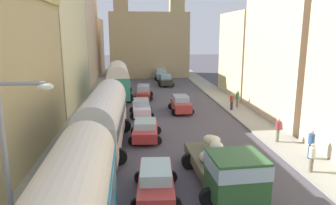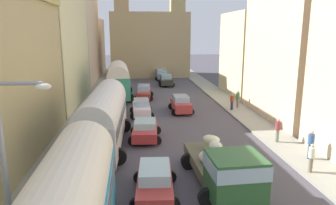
{
  "view_description": "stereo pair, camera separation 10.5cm",
  "coord_description": "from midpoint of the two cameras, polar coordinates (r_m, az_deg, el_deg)",
  "views": [
    {
      "loc": [
        -2.81,
        -2.6,
        7.46
      ],
      "look_at": [
        0.0,
        22.75,
        1.75
      ],
      "focal_mm": 33.75,
      "sensor_mm": 36.0,
      "label": 1
    },
    {
      "loc": [
        -2.7,
        -2.61,
        7.46
      ],
      "look_at": [
        0.0,
        22.75,
        1.75
      ],
      "focal_mm": 33.75,
      "sensor_mm": 36.0,
      "label": 2
    }
  ],
  "objects": [
    {
      "name": "car_6",
      "position": [
        36.04,
        -4.28,
        1.91
      ],
      "size": [
        2.3,
        4.16,
        1.57
      ],
      "color": "#AB3428",
      "rests_on": "ground"
    },
    {
      "name": "building_right_3",
      "position": [
        39.03,
        14.62,
        8.38
      ],
      "size": [
        4.87,
        9.06,
        9.69
      ],
      "color": "beige",
      "rests_on": "ground"
    },
    {
      "name": "parked_bus_1",
      "position": [
        21.0,
        -11.42,
        -2.33
      ],
      "size": [
        3.42,
        9.96,
        3.86
      ],
      "color": "silver",
      "rests_on": "ground"
    },
    {
      "name": "streetlamp_near",
      "position": [
        10.29,
        -26.13,
        -10.2
      ],
      "size": [
        1.58,
        0.28,
        6.18
      ],
      "color": "gray",
      "rests_on": "ground"
    },
    {
      "name": "building_left_3",
      "position": [
        49.29,
        -15.92,
        11.91
      ],
      "size": [
        5.22,
        13.68,
        14.44
      ],
      "color": "beige",
      "rests_on": "ground"
    },
    {
      "name": "parked_bus_2",
      "position": [
        36.35,
        -8.88,
        4.18
      ],
      "size": [
        3.54,
        8.34,
        4.03
      ],
      "color": "#348E73",
      "rests_on": "ground"
    },
    {
      "name": "pedestrian_2",
      "position": [
        20.42,
        24.51,
        -6.76
      ],
      "size": [
        0.53,
        0.53,
        1.89
      ],
      "color": "navy",
      "rests_on": "ground"
    },
    {
      "name": "car_1",
      "position": [
        44.83,
        -0.25,
        4.07
      ],
      "size": [
        2.29,
        3.99,
        1.58
      ],
      "color": "#2C2A24",
      "rests_on": "ground"
    },
    {
      "name": "pedestrian_3",
      "position": [
        22.65,
        19.32,
        -4.62
      ],
      "size": [
        0.41,
        0.41,
        1.78
      ],
      "color": "slate",
      "rests_on": "ground"
    },
    {
      "name": "building_left_2",
      "position": [
        34.99,
        -19.24,
        10.55
      ],
      "size": [
        4.04,
        14.85,
        13.22
      ],
      "color": "beige",
      "rests_on": "ground"
    },
    {
      "name": "car_4",
      "position": [
        22.41,
        -4.01,
        -4.92
      ],
      "size": [
        2.43,
        3.76,
        1.39
      ],
      "color": "#B62E2F",
      "rests_on": "ground"
    },
    {
      "name": "pedestrian_4",
      "position": [
        31.91,
        12.6,
        0.78
      ],
      "size": [
        0.46,
        0.46,
        1.87
      ],
      "color": "#796859",
      "rests_on": "ground"
    },
    {
      "name": "car_2",
      "position": [
        50.85,
        -1.13,
        5.13
      ],
      "size": [
        2.35,
        4.42,
        1.66
      ],
      "color": "slate",
      "rests_on": "ground"
    },
    {
      "name": "car_0",
      "position": [
        29.92,
        2.43,
        -0.25
      ],
      "size": [
        2.16,
        3.82,
        1.6
      ],
      "color": "#AD3532",
      "rests_on": "ground"
    },
    {
      "name": "cargo_truck_0",
      "position": [
        15.3,
        10.41,
        -11.44
      ],
      "size": [
        3.29,
        6.81,
        2.38
      ],
      "color": "#2A552B",
      "rests_on": "ground"
    },
    {
      "name": "building_left_4",
      "position": [
        61.45,
        -13.97,
        9.86
      ],
      "size": [
        4.93,
        9.05,
        9.78
      ],
      "color": "tan",
      "rests_on": "ground"
    },
    {
      "name": "pedestrian_0",
      "position": [
        30.83,
        11.59,
        0.19
      ],
      "size": [
        0.44,
        0.44,
        1.7
      ],
      "color": "#2F2C3E",
      "rests_on": "ground"
    },
    {
      "name": "sidewalk_right",
      "position": [
        32.11,
        12.25,
        -0.97
      ],
      "size": [
        2.5,
        70.0,
        0.14
      ],
      "primitive_type": "cube",
      "color": "gray",
      "rests_on": "ground"
    },
    {
      "name": "ground_plane",
      "position": [
        30.65,
        -0.74,
        -1.46
      ],
      "size": [
        154.0,
        154.0,
        0.0
      ],
      "primitive_type": "plane",
      "color": "#47434A"
    },
    {
      "name": "car_5",
      "position": [
        28.61,
        -4.73,
        -0.93
      ],
      "size": [
        2.16,
        3.68,
        1.54
      ],
      "color": "white",
      "rests_on": "ground"
    },
    {
      "name": "pedestrian_1",
      "position": [
        18.59,
        24.62,
        -8.95
      ],
      "size": [
        0.41,
        0.41,
        1.73
      ],
      "color": "#706652",
      "rests_on": "ground"
    },
    {
      "name": "distant_church",
      "position": [
        54.86,
        -3.26,
        11.0
      ],
      "size": [
        12.92,
        7.3,
        17.57
      ],
      "color": "tan",
      "rests_on": "ground"
    },
    {
      "name": "building_right_2",
      "position": [
        29.55,
        22.59,
        10.11
      ],
      "size": [
        5.51,
        10.86,
        13.3
      ],
      "color": "beige",
      "rests_on": "ground"
    },
    {
      "name": "sidewalk_left",
      "position": [
        30.84,
        -14.29,
        -1.64
      ],
      "size": [
        2.5,
        70.0,
        0.14
      ],
      "primitive_type": "cube",
      "color": "gray",
      "rests_on": "ground"
    },
    {
      "name": "car_3",
      "position": [
        15.01,
        -2.2,
        -13.95
      ],
      "size": [
        2.35,
        4.31,
        1.46
      ],
      "color": "#AF332E",
      "rests_on": "ground"
    }
  ]
}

